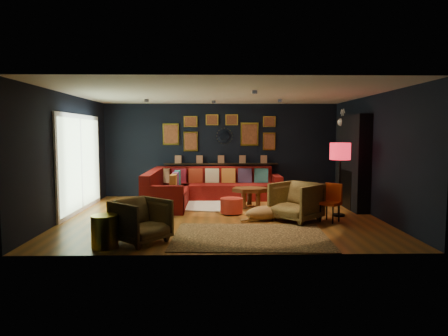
{
  "coord_description": "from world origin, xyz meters",
  "views": [
    {
      "loc": [
        -0.14,
        -8.47,
        1.78
      ],
      "look_at": [
        0.04,
        0.3,
        1.01
      ],
      "focal_mm": 32.0,
      "sensor_mm": 36.0,
      "label": 1
    }
  ],
  "objects_px": {
    "armchair_right": "(296,200)",
    "gold_stool": "(105,231)",
    "coffee_table": "(250,192)",
    "pouf": "(232,205)",
    "orange_chair": "(331,199)",
    "armchair_left": "(141,219)",
    "sectional": "(198,189)",
    "floor_lamp": "(340,155)",
    "dog": "(266,210)"
  },
  "relations": [
    {
      "from": "orange_chair",
      "to": "floor_lamp",
      "type": "relative_size",
      "value": 0.49
    },
    {
      "from": "coffee_table",
      "to": "pouf",
      "type": "height_order",
      "value": "coffee_table"
    },
    {
      "from": "coffee_table",
      "to": "orange_chair",
      "type": "relative_size",
      "value": 1.19
    },
    {
      "from": "orange_chair",
      "to": "armchair_right",
      "type": "bearing_deg",
      "value": -141.88
    },
    {
      "from": "armchair_left",
      "to": "floor_lamp",
      "type": "xyz_separation_m",
      "value": [
        3.86,
        2.0,
        0.93
      ]
    },
    {
      "from": "dog",
      "to": "coffee_table",
      "type": "bearing_deg",
      "value": 76.78
    },
    {
      "from": "armchair_right",
      "to": "coffee_table",
      "type": "bearing_deg",
      "value": 165.76
    },
    {
      "from": "pouf",
      "to": "armchair_left",
      "type": "height_order",
      "value": "armchair_left"
    },
    {
      "from": "sectional",
      "to": "orange_chair",
      "type": "distance_m",
      "value": 3.67
    },
    {
      "from": "sectional",
      "to": "armchair_left",
      "type": "bearing_deg",
      "value": -101.0
    },
    {
      "from": "coffee_table",
      "to": "gold_stool",
      "type": "bearing_deg",
      "value": -127.77
    },
    {
      "from": "armchair_left",
      "to": "gold_stool",
      "type": "xyz_separation_m",
      "value": [
        -0.51,
        -0.3,
        -0.14
      ]
    },
    {
      "from": "armchair_left",
      "to": "gold_stool",
      "type": "height_order",
      "value": "armchair_left"
    },
    {
      "from": "coffee_table",
      "to": "pouf",
      "type": "bearing_deg",
      "value": -122.76
    },
    {
      "from": "armchair_right",
      "to": "orange_chair",
      "type": "distance_m",
      "value": 0.71
    },
    {
      "from": "armchair_right",
      "to": "orange_chair",
      "type": "height_order",
      "value": "armchair_right"
    },
    {
      "from": "coffee_table",
      "to": "orange_chair",
      "type": "bearing_deg",
      "value": -44.83
    },
    {
      "from": "coffee_table",
      "to": "floor_lamp",
      "type": "height_order",
      "value": "floor_lamp"
    },
    {
      "from": "sectional",
      "to": "dog",
      "type": "xyz_separation_m",
      "value": [
        1.5,
        -2.24,
        -0.11
      ]
    },
    {
      "from": "sectional",
      "to": "pouf",
      "type": "relative_size",
      "value": 6.89
    },
    {
      "from": "coffee_table",
      "to": "armchair_right",
      "type": "height_order",
      "value": "armchair_right"
    },
    {
      "from": "armchair_left",
      "to": "floor_lamp",
      "type": "distance_m",
      "value": 4.45
    },
    {
      "from": "sectional",
      "to": "floor_lamp",
      "type": "height_order",
      "value": "floor_lamp"
    },
    {
      "from": "sectional",
      "to": "armchair_left",
      "type": "height_order",
      "value": "sectional"
    },
    {
      "from": "armchair_left",
      "to": "pouf",
      "type": "bearing_deg",
      "value": 5.19
    },
    {
      "from": "coffee_table",
      "to": "floor_lamp",
      "type": "bearing_deg",
      "value": -28.51
    },
    {
      "from": "coffee_table",
      "to": "orange_chair",
      "type": "distance_m",
      "value": 2.13
    },
    {
      "from": "pouf",
      "to": "armchair_right",
      "type": "bearing_deg",
      "value": -28.71
    },
    {
      "from": "sectional",
      "to": "coffee_table",
      "type": "relative_size",
      "value": 3.73
    },
    {
      "from": "pouf",
      "to": "gold_stool",
      "type": "xyz_separation_m",
      "value": [
        -2.07,
        -2.55,
        0.07
      ]
    },
    {
      "from": "orange_chair",
      "to": "sectional",
      "type": "bearing_deg",
      "value": -177.41
    },
    {
      "from": "sectional",
      "to": "armchair_right",
      "type": "distance_m",
      "value": 3.12
    },
    {
      "from": "pouf",
      "to": "sectional",
      "type": "bearing_deg",
      "value": 116.85
    },
    {
      "from": "armchair_left",
      "to": "armchair_right",
      "type": "height_order",
      "value": "armchair_right"
    },
    {
      "from": "pouf",
      "to": "orange_chair",
      "type": "xyz_separation_m",
      "value": [
        1.99,
        -0.76,
        0.26
      ]
    },
    {
      "from": "pouf",
      "to": "floor_lamp",
      "type": "xyz_separation_m",
      "value": [
        2.3,
        -0.25,
        1.13
      ]
    },
    {
      "from": "armchair_left",
      "to": "orange_chair",
      "type": "distance_m",
      "value": 3.85
    },
    {
      "from": "coffee_table",
      "to": "armchair_right",
      "type": "xyz_separation_m",
      "value": [
        0.81,
        -1.44,
        0.04
      ]
    },
    {
      "from": "armchair_right",
      "to": "dog",
      "type": "relative_size",
      "value": 0.69
    },
    {
      "from": "floor_lamp",
      "to": "coffee_table",
      "type": "bearing_deg",
      "value": 151.49
    },
    {
      "from": "pouf",
      "to": "dog",
      "type": "distance_m",
      "value": 0.93
    },
    {
      "from": "pouf",
      "to": "gold_stool",
      "type": "distance_m",
      "value": 3.29
    },
    {
      "from": "armchair_right",
      "to": "floor_lamp",
      "type": "distance_m",
      "value": 1.42
    },
    {
      "from": "pouf",
      "to": "armchair_right",
      "type": "distance_m",
      "value": 1.48
    },
    {
      "from": "armchair_right",
      "to": "gold_stool",
      "type": "bearing_deg",
      "value": -104.65
    },
    {
      "from": "armchair_left",
      "to": "dog",
      "type": "height_order",
      "value": "armchair_left"
    },
    {
      "from": "gold_stool",
      "to": "armchair_left",
      "type": "bearing_deg",
      "value": 30.52
    },
    {
      "from": "orange_chair",
      "to": "dog",
      "type": "xyz_separation_m",
      "value": [
        -1.3,
        0.13,
        -0.23
      ]
    },
    {
      "from": "armchair_right",
      "to": "dog",
      "type": "distance_m",
      "value": 0.64
    },
    {
      "from": "dog",
      "to": "sectional",
      "type": "bearing_deg",
      "value": 101.89
    }
  ]
}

